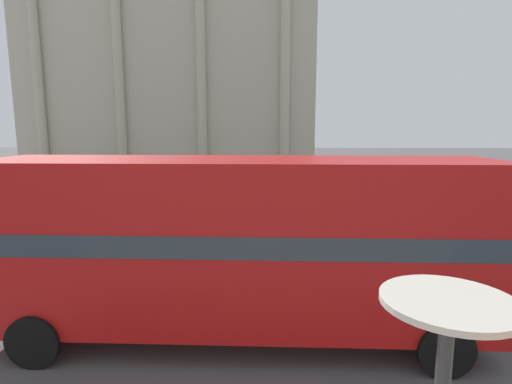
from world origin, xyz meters
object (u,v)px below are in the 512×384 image
at_px(double_decker_bus, 240,241).
at_px(traffic_light_mid, 335,193).
at_px(plaza_building_left, 176,70).
at_px(pedestrian_olive, 297,184).
at_px(pedestrian_grey, 212,182).
at_px(pedestrian_blue, 354,182).
at_px(cafe_dining_table, 446,340).
at_px(traffic_light_near, 439,215).
at_px(pedestrian_red, 42,234).

bearing_deg(double_decker_bus, traffic_light_mid, 63.24).
relative_size(plaza_building_left, pedestrian_olive, 18.70).
bearing_deg(pedestrian_grey, pedestrian_blue, -124.95).
distance_m(double_decker_bus, cafe_dining_table, 7.07).
relative_size(cafe_dining_table, pedestrian_grey, 0.45).
height_order(pedestrian_grey, pedestrian_blue, pedestrian_blue).
distance_m(cafe_dining_table, pedestrian_grey, 27.74).
xyz_separation_m(cafe_dining_table, traffic_light_mid, (1.85, 14.64, -1.67)).
xyz_separation_m(plaza_building_left, traffic_light_near, (15.37, -34.27, -8.85)).
xyz_separation_m(double_decker_bus, cafe_dining_table, (1.48, -6.75, 1.49)).
xyz_separation_m(plaza_building_left, pedestrian_red, (2.55, -31.93, -10.14)).
relative_size(cafe_dining_table, plaza_building_left, 0.02).
bearing_deg(double_decker_bus, traffic_light_near, 22.27).
bearing_deg(pedestrian_olive, traffic_light_mid, 126.01).
xyz_separation_m(pedestrian_red, pedestrian_blue, (14.07, 15.31, -0.14)).
height_order(traffic_light_near, pedestrian_grey, traffic_light_near).
distance_m(double_decker_bus, pedestrian_olive, 19.65).
distance_m(cafe_dining_table, traffic_light_near, 10.26).
relative_size(double_decker_bus, pedestrian_grey, 6.78).
xyz_separation_m(double_decker_bus, traffic_light_near, (5.36, 2.64, 0.04)).
bearing_deg(cafe_dining_table, traffic_light_near, 67.53).
bearing_deg(cafe_dining_table, double_decker_bus, 102.35).
relative_size(cafe_dining_table, pedestrian_olive, 0.45).
xyz_separation_m(double_decker_bus, plaza_building_left, (-10.02, 36.91, 8.90)).
bearing_deg(traffic_light_near, pedestrian_blue, 85.96).
bearing_deg(traffic_light_mid, traffic_light_near, -68.87).
bearing_deg(traffic_light_mid, pedestrian_olive, 94.19).
bearing_deg(pedestrian_grey, cafe_dining_table, 156.25).
distance_m(traffic_light_mid, pedestrian_olive, 11.64).
height_order(double_decker_bus, pedestrian_blue, double_decker_bus).
bearing_deg(pedestrian_olive, traffic_light_near, 131.54).
xyz_separation_m(pedestrian_grey, pedestrian_blue, (10.31, -0.07, 0.01)).
bearing_deg(pedestrian_blue, pedestrian_olive, -138.23).
xyz_separation_m(traffic_light_near, traffic_light_mid, (-2.03, 5.26, -0.22)).
distance_m(traffic_light_mid, pedestrian_grey, 14.36).
bearing_deg(pedestrian_red, pedestrian_grey, 99.27).
xyz_separation_m(traffic_light_mid, pedestrian_olive, (-0.85, 11.55, -1.20)).
bearing_deg(pedestrian_blue, cafe_dining_table, -70.51).
xyz_separation_m(double_decker_bus, pedestrian_grey, (-3.71, 20.36, -1.39)).
bearing_deg(traffic_light_near, traffic_light_mid, 111.13).
bearing_deg(traffic_light_mid, pedestrian_red, -164.88).
relative_size(pedestrian_grey, pedestrian_olive, 0.99).
bearing_deg(plaza_building_left, pedestrian_olive, -54.42).
height_order(plaza_building_left, pedestrian_red, plaza_building_left).
distance_m(double_decker_bus, pedestrian_grey, 20.74).
distance_m(pedestrian_grey, pedestrian_red, 15.83).
distance_m(traffic_light_mid, pedestrian_blue, 12.87).
relative_size(traffic_light_near, pedestrian_grey, 2.23).
xyz_separation_m(traffic_light_near, pedestrian_grey, (-9.07, 17.72, -1.44)).
distance_m(double_decker_bus, pedestrian_blue, 21.38).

